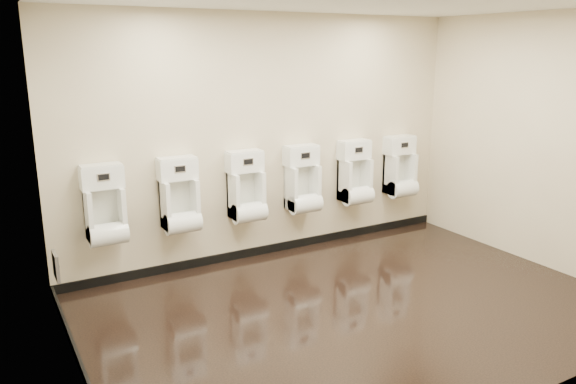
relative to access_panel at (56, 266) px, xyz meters
name	(u,v)px	position (x,y,z in m)	size (l,w,h in m)	color
ground	(357,308)	(2.48, -1.20, -0.50)	(5.00, 3.50, 0.00)	black
back_wall	(270,138)	(2.48, 0.55, 0.90)	(5.00, 0.02, 2.80)	beige
front_wall	(529,212)	(2.48, -2.95, 0.90)	(5.00, 0.02, 2.80)	beige
left_wall	(65,200)	(-0.02, -1.20, 0.90)	(0.02, 3.50, 2.80)	beige
right_wall	(544,142)	(4.98, -1.20, 0.90)	(0.02, 3.50, 2.80)	beige
tile_overlay_left	(66,200)	(-0.01, -1.20, 0.90)	(0.01, 3.50, 2.80)	silver
skirting_back	(271,248)	(2.48, 0.54, -0.45)	(5.00, 0.02, 0.10)	black
skirting_left	(84,376)	(-0.01, -1.20, -0.45)	(0.02, 3.50, 0.10)	black
access_panel	(56,266)	(0.00, 0.00, 0.00)	(0.04, 0.25, 0.25)	#9E9EA3
urinal_0	(105,211)	(0.55, 0.41, 0.33)	(0.42, 0.32, 0.79)	white
urinal_1	(180,201)	(1.32, 0.41, 0.33)	(0.42, 0.32, 0.79)	white
urinal_2	(247,192)	(2.10, 0.41, 0.33)	(0.42, 0.32, 0.79)	white
urinal_3	(303,184)	(2.84, 0.41, 0.33)	(0.42, 0.32, 0.79)	white
urinal_4	(355,177)	(3.61, 0.41, 0.33)	(0.42, 0.32, 0.79)	white
urinal_5	(400,171)	(4.35, 0.41, 0.33)	(0.42, 0.32, 0.79)	white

